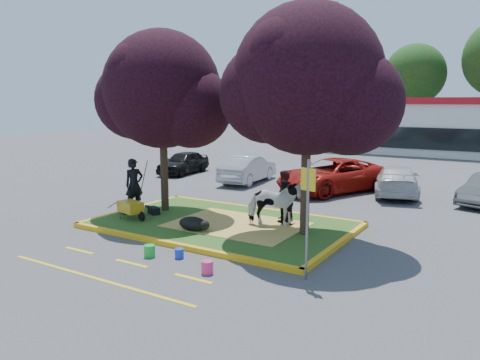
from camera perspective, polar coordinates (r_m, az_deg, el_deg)
The scene contains 31 objects.
ground at distance 15.72m, azimuth -2.24°, elevation -5.71°, with size 90.00×90.00×0.00m, color #424244.
median_island at distance 15.70m, azimuth -2.24°, elevation -5.45°, with size 8.00×5.00×0.15m, color #255019.
curb_near at distance 13.72m, azimuth -8.32°, elevation -7.78°, with size 8.30×0.16×0.15m, color #F3B014.
curb_far at distance 17.83m, azimuth 2.40°, elevation -3.61°, with size 8.30×0.16×0.15m, color #F3B014.
curb_left at distance 18.23m, azimuth -12.97°, elevation -3.55°, with size 0.16×5.30×0.15m, color #F3B014.
curb_right at distance 13.92m, azimuth 11.96°, elevation -7.63°, with size 0.16×5.30×0.15m, color #F3B014.
straw_bedding at distance 15.36m, azimuth -0.38°, elevation -5.47°, with size 4.20×3.00×0.01m, color #D4BF57.
tree_purple_left at distance 17.15m, azimuth -9.46°, elevation 10.19°, with size 5.06×4.20×6.51m.
tree_purple_right at distance 13.91m, azimuth 8.30°, elevation 11.20°, with size 5.30×4.40×6.82m.
fire_lane_stripe_a at distance 14.04m, azimuth -18.98°, elevation -8.13°, with size 1.10×0.12×0.01m, color yellow.
fire_lane_stripe_b at distance 12.61m, azimuth -13.11°, elevation -9.86°, with size 1.10×0.12×0.01m, color yellow.
fire_lane_stripe_c at distance 11.37m, azimuth -5.76°, elevation -11.86°, with size 1.10×0.12×0.01m, color yellow.
fire_lane_long at distance 11.85m, azimuth -17.26°, elevation -11.35°, with size 6.00×0.10×0.01m, color yellow.
retail_building at distance 41.10m, azimuth 22.74°, elevation 6.25°, with size 20.40×8.40×4.40m.
treeline at distance 50.82m, azimuth 24.06°, elevation 12.87°, with size 46.58×7.80×14.63m.
cow at distance 15.01m, azimuth 4.16°, elevation -2.93°, with size 0.81×1.78×1.50m, color silver.
calf at distance 14.73m, azimuth -5.75°, elevation -5.32°, with size 1.01×0.57×0.44m, color black.
handler at distance 17.59m, azimuth -12.78°, elevation -0.57°, with size 0.70×0.46×1.93m, color black.
visitor_a at distance 16.11m, azimuth 5.32°, elevation -1.76°, with size 0.81×0.63×1.67m, color #431315.
visitor_b at distance 15.49m, azimuth 5.43°, elevation -2.65°, with size 0.85×0.35×1.45m, color black.
wheelbarrow at distance 16.41m, azimuth -13.19°, elevation -3.24°, with size 1.63×0.76×0.61m.
gear_bag_dark at distance 17.05m, azimuth -10.47°, elevation -3.68°, with size 0.50×0.27×0.25m, color black.
gear_bag_green at distance 17.41m, azimuth -13.82°, elevation -3.51°, with size 0.49×0.31×0.26m, color black.
sign_post at distance 10.84m, azimuth 8.23°, elevation -3.10°, with size 0.39×0.12×2.85m.
bucket_green at distance 12.98m, azimuth -10.96°, elevation -8.49°, with size 0.30×0.30×0.32m, color green.
bucket_pink at distance 11.60m, azimuth -4.01°, elevation -10.57°, with size 0.30×0.30×0.32m, color #EE357C.
bucket_blue at distance 12.75m, azimuth -7.42°, elevation -8.86°, with size 0.24×0.24×0.26m, color blue.
car_black at distance 27.11m, azimuth -6.91°, elevation 2.15°, with size 1.54×3.83×1.30m, color black.
car_silver at distance 24.05m, azimuth 0.96°, elevation 1.37°, with size 1.47×4.22×1.39m, color #ADAEB5.
car_red at distance 21.89m, azimuth 11.21°, elevation 0.55°, with size 2.55×5.53×1.54m, color #A0150D.
car_white at distance 21.96m, azimuth 18.52°, elevation -0.03°, with size 1.84×4.53×1.31m, color silver.
Camera 1 is at (8.48, -12.56, 4.16)m, focal length 35.00 mm.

